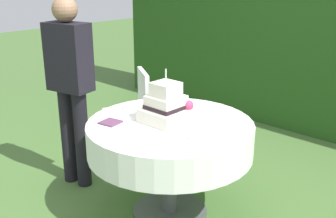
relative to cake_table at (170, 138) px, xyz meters
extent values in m
plane|color=#476B33|center=(0.00, 0.00, -0.62)|extent=(20.00, 20.00, 0.00)
cube|color=#234C19|center=(0.00, 2.54, 0.64)|extent=(5.56, 0.70, 2.53)
cylinder|color=#4C4C51|center=(0.00, 0.00, -0.61)|extent=(0.57, 0.57, 0.02)
cylinder|color=#4C4C51|center=(0.00, 0.00, -0.26)|extent=(0.11, 0.11, 0.71)
cylinder|color=brown|center=(0.00, 0.00, 0.11)|extent=(1.18, 1.18, 0.03)
cylinder|color=white|center=(0.00, 0.00, 0.01)|extent=(1.21, 1.21, 0.23)
cube|color=silver|center=(-0.04, -0.01, 0.17)|extent=(0.30, 0.30, 0.10)
cube|color=silver|center=(-0.04, -0.01, 0.27)|extent=(0.23, 0.23, 0.10)
cube|color=black|center=(-0.04, -0.01, 0.24)|extent=(0.24, 0.24, 0.03)
cube|color=silver|center=(-0.04, -0.01, 0.37)|extent=(0.17, 0.17, 0.10)
sphere|color=#D13866|center=(0.08, 0.11, 0.25)|extent=(0.07, 0.07, 0.07)
cylinder|color=silver|center=(-0.04, -0.01, 0.47)|extent=(0.01, 0.01, 0.10)
cylinder|color=white|center=(0.32, -0.10, 0.13)|extent=(0.11, 0.11, 0.01)
cylinder|color=white|center=(0.30, -0.23, 0.13)|extent=(0.12, 0.12, 0.01)
cylinder|color=white|center=(0.07, 0.40, 0.13)|extent=(0.11, 0.11, 0.01)
cylinder|color=white|center=(-0.45, 0.03, 0.13)|extent=(0.15, 0.15, 0.01)
cube|color=#603856|center=(-0.30, -0.30, 0.13)|extent=(0.15, 0.15, 0.01)
cylinder|color=white|center=(-1.17, 0.35, -0.40)|extent=(0.03, 0.03, 0.45)
cylinder|color=white|center=(-0.90, 0.17, -0.40)|extent=(0.03, 0.03, 0.45)
cylinder|color=white|center=(-0.99, 0.61, -0.40)|extent=(0.03, 0.03, 0.45)
cylinder|color=white|center=(-0.72, 0.44, -0.40)|extent=(0.03, 0.03, 0.45)
cube|color=white|center=(-0.95, 0.39, -0.15)|extent=(0.55, 0.55, 0.04)
cube|color=white|center=(-0.85, 0.54, 0.07)|extent=(0.36, 0.25, 0.40)
cylinder|color=black|center=(-1.00, -0.22, -0.20)|extent=(0.12, 0.12, 0.85)
cylinder|color=black|center=(-0.84, -0.19, -0.20)|extent=(0.12, 0.12, 0.85)
cube|color=black|center=(-0.92, -0.21, 0.50)|extent=(0.39, 0.27, 0.55)
sphere|color=#8C664C|center=(-0.92, -0.21, 0.88)|extent=(0.20, 0.20, 0.20)
camera|label=1|loc=(1.89, -2.04, 1.18)|focal=44.02mm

